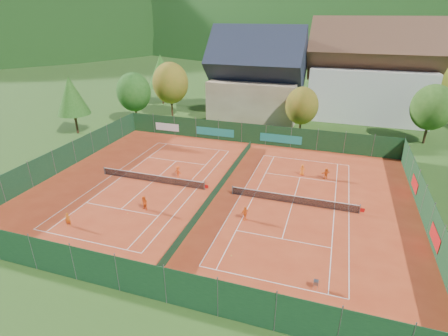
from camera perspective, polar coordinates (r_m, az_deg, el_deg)
ground at (r=37.95m, az=-0.94°, el=-3.96°), size 600.00×600.00×0.00m
clay_pad at (r=37.94m, az=-0.94°, el=-3.93°), size 40.00×32.00×0.01m
court_markings_left at (r=40.97m, az=-11.59°, el=-2.20°), size 11.03×23.83×0.00m
court_markings_right at (r=36.44m, az=11.11°, el=-5.69°), size 11.03×23.83×0.00m
tennis_net_left at (r=40.68m, az=-11.46°, el=-1.61°), size 13.30×0.10×1.02m
tennis_net_right at (r=36.19m, az=11.41°, el=-5.04°), size 13.30×0.10×1.02m
court_divider at (r=37.71m, az=-0.94°, el=-3.27°), size 0.03×28.80×1.00m
fence_north at (r=51.64m, az=4.36°, el=5.59°), size 40.00×0.10×3.00m
fence_south at (r=25.15m, az=-13.43°, el=-17.29°), size 40.00×0.04×3.00m
fence_west at (r=47.19m, az=-24.60°, el=1.59°), size 0.04×32.00×3.00m
fence_east at (r=36.79m, az=30.20°, el=-5.88°), size 0.09×32.00×3.00m
chalet at (r=64.17m, az=5.37°, el=13.99°), size 16.20×12.00×16.00m
hotel_block_a at (r=68.61m, az=22.71°, el=13.60°), size 21.60×11.00×17.25m
hotel_block_b at (r=78.78m, az=32.66°, el=12.29°), size 17.28×10.00×15.50m
tree_west_front at (r=62.50m, az=-14.53°, el=11.92°), size 5.72×5.72×8.69m
tree_west_mid at (r=65.56m, az=-8.73°, el=13.55°), size 6.44×6.44×9.78m
tree_west_back at (r=75.18m, az=-10.25°, el=15.31°), size 5.60×5.60×10.00m
tree_center at (r=55.43m, az=12.59°, el=9.88°), size 5.01×5.01×7.60m
tree_east_front at (r=58.47m, az=30.83°, el=8.48°), size 5.72×5.72×8.69m
tree_west_side at (r=59.66m, az=-23.66°, el=10.78°), size 5.04×5.04×9.00m
tree_east_back at (r=74.02m, az=30.32°, el=12.36°), size 7.15×7.15×10.86m
mountain_backdrop at (r=271.83m, az=21.70°, el=10.31°), size 820.00×530.00×242.00m
ball_hopper at (r=26.51m, az=14.78°, el=-17.62°), size 0.34×0.34×0.80m
loose_ball_0 at (r=35.33m, az=-15.45°, el=-7.14°), size 0.07×0.07×0.07m
loose_ball_1 at (r=28.80m, az=1.18°, el=-14.14°), size 0.07×0.07×0.07m
loose_ball_2 at (r=40.32m, az=-0.13°, el=-2.09°), size 0.07×0.07×0.07m
loose_ball_3 at (r=42.79m, az=-1.16°, el=-0.47°), size 0.07×0.07×0.07m
player_left_near at (r=34.94m, az=-24.11°, el=-7.69°), size 0.57×0.48×1.34m
player_left_mid at (r=35.13m, az=-12.90°, el=-5.65°), size 0.91×0.82×1.54m
player_left_far at (r=41.20m, az=-7.51°, el=-0.62°), size 1.05×0.74×1.48m
player_right_near at (r=32.87m, az=3.45°, el=-7.39°), size 0.78×0.84×1.39m
player_right_far_a at (r=42.50m, az=12.65°, el=-0.31°), size 0.72×0.53×1.36m
player_right_far_b at (r=42.28m, az=16.31°, el=-0.87°), size 1.26×1.04×1.35m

